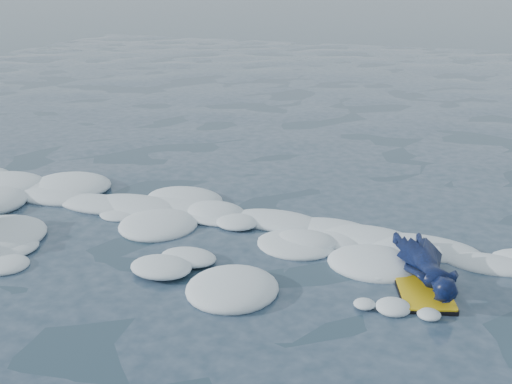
% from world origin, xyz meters
% --- Properties ---
extents(ground, '(120.00, 120.00, 0.00)m').
position_xyz_m(ground, '(0.00, 0.00, 0.00)').
color(ground, '#1C2C43').
rests_on(ground, ground).
extents(foam_band, '(12.00, 3.10, 0.30)m').
position_xyz_m(foam_band, '(0.00, 1.03, 0.00)').
color(foam_band, white).
rests_on(foam_band, ground).
extents(prone_woman_unit, '(1.06, 1.55, 0.37)m').
position_xyz_m(prone_woman_unit, '(2.00, 0.64, 0.19)').
color(prone_woman_unit, black).
rests_on(prone_woman_unit, ground).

